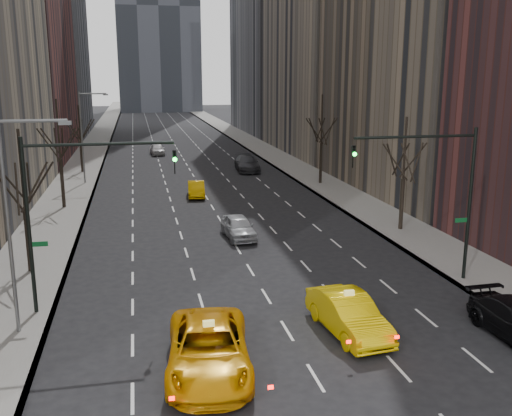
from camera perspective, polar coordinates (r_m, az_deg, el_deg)
sidewalk_left at (r=84.77m, az=-16.13°, el=5.42°), size 4.50×320.00×0.15m
sidewalk_right at (r=86.48m, az=0.35°, el=6.07°), size 4.50×320.00×0.15m
tree_lw_b at (r=33.18m, az=-22.08°, el=0.01°), size 3.36×3.50×7.82m
tree_lw_c at (r=48.71m, az=-18.96°, el=4.56°), size 3.36×3.50×8.74m
tree_lw_d at (r=66.53m, az=-17.14°, el=6.39°), size 3.36×3.50×7.36m
tree_rw_b at (r=40.72m, az=14.50°, el=2.84°), size 3.36×3.50×7.82m
tree_rw_c at (r=57.18m, az=6.54°, el=6.36°), size 3.36×3.50×8.74m
traffic_mast_left at (r=26.57m, az=-18.44°, el=1.14°), size 6.69×0.39×8.00m
traffic_mast_right at (r=30.39m, az=18.08°, el=2.61°), size 6.69×0.39×8.00m
streetlight_near at (r=24.88m, az=-22.91°, el=0.31°), size 2.83×0.22×9.00m
streetlight_far at (r=59.29m, az=-16.72°, el=7.67°), size 2.83×0.22×9.00m
taxi_suv at (r=21.60m, az=-4.76°, el=-13.89°), size 3.66×6.75×1.80m
taxi_sedan at (r=24.80m, az=9.21°, el=-10.44°), size 2.35×5.32×1.70m
silver_sedan_ahead at (r=38.37m, az=-1.78°, el=-1.89°), size 2.07×4.56×1.52m
far_taxi at (r=51.66m, az=-6.00°, el=1.88°), size 1.77×4.26×1.37m
far_suv_grey at (r=65.36m, az=-0.91°, el=4.49°), size 2.87×6.24×1.77m
far_car_white at (r=80.14m, az=-9.85°, el=5.82°), size 2.06×4.57×1.53m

